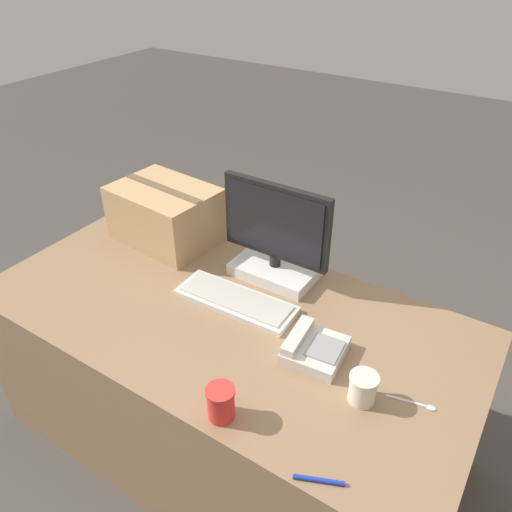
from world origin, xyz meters
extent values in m
plane|color=#47423D|center=(0.00, 0.00, 0.00)|extent=(12.00, 12.00, 0.00)
cube|color=#8C6B4C|center=(0.00, 0.00, 0.36)|extent=(1.80, 0.90, 0.71)
cube|color=white|center=(0.03, 0.30, 0.74)|extent=(0.33, 0.21, 0.05)
cylinder|color=black|center=(0.03, 0.30, 0.78)|extent=(0.04, 0.04, 0.04)
cube|color=black|center=(0.03, 0.30, 0.95)|extent=(0.44, 0.03, 0.30)
cube|color=black|center=(0.03, 0.28, 0.95)|extent=(0.40, 0.01, 0.26)
cube|color=beige|center=(0.01, 0.06, 0.72)|extent=(0.46, 0.18, 0.02)
cube|color=#B7B2A8|center=(0.01, 0.06, 0.74)|extent=(0.43, 0.14, 0.01)
cube|color=beige|center=(0.37, -0.02, 0.73)|extent=(0.20, 0.21, 0.04)
cube|color=beige|center=(0.31, -0.02, 0.77)|extent=(0.06, 0.18, 0.03)
cube|color=gray|center=(0.41, -0.01, 0.76)|extent=(0.11, 0.12, 0.01)
cylinder|color=red|center=(0.26, -0.38, 0.76)|extent=(0.08, 0.08, 0.10)
cylinder|color=red|center=(0.26, -0.38, 0.81)|extent=(0.08, 0.08, 0.01)
cylinder|color=beige|center=(0.57, -0.11, 0.76)|extent=(0.08, 0.08, 0.09)
cylinder|color=beige|center=(0.57, -0.11, 0.80)|extent=(0.09, 0.09, 0.01)
cube|color=silver|center=(0.69, -0.04, 0.71)|extent=(0.12, 0.03, 0.00)
ellipsoid|color=silver|center=(0.76, -0.02, 0.71)|extent=(0.03, 0.03, 0.00)
cube|color=tan|center=(-0.51, 0.28, 0.83)|extent=(0.46, 0.35, 0.24)
cube|color=brown|center=(-0.51, 0.28, 0.96)|extent=(0.42, 0.08, 0.00)
cylinder|color=#1933B2|center=(0.59, -0.41, 0.72)|extent=(0.12, 0.06, 0.01)
camera|label=1|loc=(0.85, -1.10, 1.88)|focal=35.00mm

